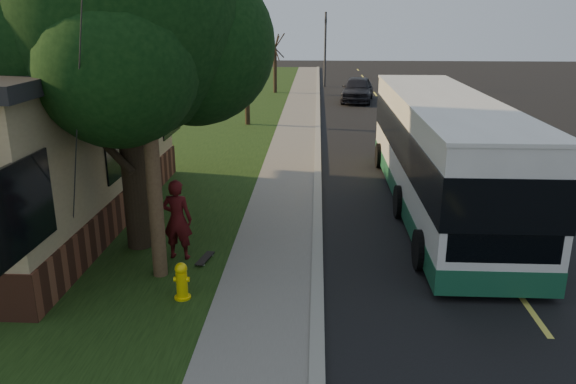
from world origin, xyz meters
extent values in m
plane|color=black|center=(0.00, 0.00, 0.00)|extent=(120.00, 120.00, 0.00)
cube|color=black|center=(4.00, 10.00, 0.01)|extent=(8.00, 80.00, 0.01)
cube|color=gray|center=(0.00, 10.00, 0.06)|extent=(0.25, 80.00, 0.12)
cube|color=slate|center=(-1.00, 10.00, 0.04)|extent=(2.00, 80.00, 0.08)
cube|color=black|center=(-4.50, 10.00, 0.04)|extent=(5.00, 80.00, 0.07)
cylinder|color=yellow|center=(-2.60, 0.00, 0.35)|extent=(0.22, 0.22, 0.55)
sphere|color=yellow|center=(-2.60, 0.00, 0.69)|extent=(0.24, 0.24, 0.24)
cylinder|color=yellow|center=(-2.60, 0.00, 0.47)|extent=(0.30, 0.10, 0.10)
cylinder|color=yellow|center=(-2.60, 0.00, 0.47)|extent=(0.10, 0.18, 0.10)
cylinder|color=yellow|center=(-2.60, 0.00, 0.09)|extent=(0.32, 0.32, 0.04)
cylinder|color=#473321|center=(-3.30, 1.00, 4.57)|extent=(0.30, 0.30, 9.00)
cylinder|color=#2D2D30|center=(-4.20, -0.10, 3.80)|extent=(2.52, 3.21, 7.60)
cylinder|color=black|center=(-4.20, 2.50, 2.07)|extent=(0.56, 0.56, 4.00)
sphere|color=black|center=(-4.20, 2.50, 5.27)|extent=(5.20, 5.20, 5.20)
sphere|color=black|center=(-2.80, 3.10, 4.67)|extent=(3.60, 3.60, 3.60)
sphere|color=black|center=(-5.40, 2.10, 4.97)|extent=(3.80, 3.80, 3.80)
sphere|color=black|center=(-3.90, 1.20, 4.37)|extent=(3.20, 3.20, 3.20)
cylinder|color=black|center=(-3.50, 18.00, 1.72)|extent=(0.24, 0.24, 3.30)
cylinder|color=black|center=(-3.50, 18.00, 3.37)|extent=(1.38, 0.57, 2.01)
cylinder|color=black|center=(-3.50, 18.00, 3.37)|extent=(0.74, 1.21, 1.58)
cylinder|color=black|center=(-3.50, 18.00, 3.37)|extent=(0.65, 1.05, 1.95)
cylinder|color=black|center=(-3.50, 18.00, 3.37)|extent=(1.28, 0.53, 1.33)
cylinder|color=black|center=(-3.50, 18.00, 3.37)|extent=(0.75, 1.21, 1.70)
cylinder|color=black|center=(-3.00, 30.00, 1.58)|extent=(0.24, 0.24, 3.03)
cylinder|color=black|center=(-3.00, 30.00, 3.10)|extent=(1.38, 0.57, 2.01)
cylinder|color=black|center=(-3.00, 30.00, 3.10)|extent=(0.74, 1.21, 1.58)
cylinder|color=black|center=(-3.00, 30.00, 3.10)|extent=(0.65, 1.05, 1.95)
cylinder|color=black|center=(-3.00, 30.00, 3.10)|extent=(1.28, 0.53, 1.33)
cylinder|color=black|center=(-3.00, 30.00, 3.10)|extent=(0.75, 1.21, 1.70)
cylinder|color=#2D2D30|center=(0.50, 34.00, 2.75)|extent=(0.16, 0.16, 5.50)
imported|color=black|center=(0.50, 34.00, 4.50)|extent=(0.18, 0.22, 1.10)
cube|color=silver|center=(3.44, 5.96, 1.79)|extent=(2.42, 11.60, 2.61)
cube|color=#175336|center=(3.44, 5.96, 0.44)|extent=(2.44, 11.62, 0.53)
cube|color=black|center=(3.44, 5.96, 1.98)|extent=(2.46, 11.64, 1.06)
cube|color=black|center=(3.44, 0.19, 1.64)|extent=(2.12, 0.06, 1.55)
cube|color=yellow|center=(3.44, 0.20, 2.95)|extent=(1.55, 0.06, 0.34)
cube|color=#FFF2CC|center=(2.72, 0.18, 0.53)|extent=(0.24, 0.04, 0.15)
cube|color=#FFF2CC|center=(4.17, 0.18, 0.53)|extent=(0.24, 0.04, 0.15)
cube|color=silver|center=(3.44, 5.96, 3.11)|extent=(2.47, 11.65, 0.08)
cylinder|color=black|center=(2.24, 1.71, 0.44)|extent=(0.27, 0.89, 0.89)
cylinder|color=black|center=(4.65, 1.71, 0.44)|extent=(0.27, 0.89, 0.89)
cylinder|color=black|center=(2.24, 5.00, 0.44)|extent=(0.27, 0.89, 0.89)
cylinder|color=black|center=(4.65, 5.00, 0.44)|extent=(0.27, 0.89, 0.89)
cylinder|color=black|center=(2.24, 10.22, 0.44)|extent=(0.27, 0.89, 0.89)
cylinder|color=black|center=(4.65, 10.22, 0.44)|extent=(0.27, 0.89, 0.89)
imported|color=#450D0F|center=(-3.11, 1.87, 0.98)|extent=(0.71, 0.51, 1.83)
cube|color=black|center=(-2.50, 1.73, 0.13)|extent=(0.32, 0.77, 0.02)
cylinder|color=silver|center=(-2.55, 1.47, 0.09)|extent=(0.17, 0.08, 0.05)
cylinder|color=silver|center=(-2.45, 1.99, 0.09)|extent=(0.17, 0.08, 0.05)
cube|color=#12301E|center=(-8.88, 8.14, 0.73)|extent=(1.76, 1.47, 1.38)
cube|color=#12301E|center=(-8.88, 8.14, 1.46)|extent=(1.83, 1.53, 0.09)
imported|color=black|center=(2.50, 26.46, 0.79)|extent=(2.47, 4.83, 1.57)
camera|label=1|loc=(-0.07, -9.60, 5.30)|focal=35.00mm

